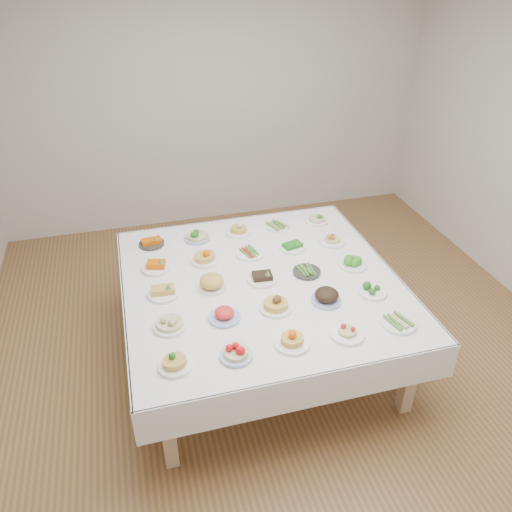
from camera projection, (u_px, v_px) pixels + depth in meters
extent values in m
plane|color=#905B3C|center=(276.00, 344.00, 4.33)|extent=(5.00, 5.00, 0.00)
cube|color=beige|center=(213.00, 105.00, 5.62)|extent=(5.00, 0.02, 2.80)
cube|color=white|center=(261.00, 283.00, 3.87)|extent=(2.09, 2.09, 0.06)
cube|color=white|center=(231.00, 232.00, 4.78)|extent=(2.11, 0.01, 0.28)
cube|color=white|center=(307.00, 392.00, 3.08)|extent=(2.11, 0.02, 0.28)
cube|color=white|center=(381.00, 275.00, 4.16)|extent=(0.01, 2.11, 0.28)
cube|color=white|center=(126.00, 317.00, 3.69)|extent=(0.02, 2.11, 0.28)
cube|color=tan|center=(168.00, 428.00, 3.17)|extent=(0.09, 0.09, 0.69)
cube|color=tan|center=(410.00, 375.00, 3.56)|extent=(0.09, 0.09, 0.69)
cube|color=tan|center=(145.00, 278.00, 4.58)|extent=(0.09, 0.09, 0.69)
cube|color=tan|center=(320.00, 252.00, 4.96)|extent=(0.09, 0.09, 0.69)
cylinder|color=white|center=(175.00, 366.00, 3.06)|extent=(0.20, 0.20, 0.02)
cylinder|color=#4C66B2|center=(236.00, 356.00, 3.14)|extent=(0.21, 0.21, 0.02)
cylinder|color=white|center=(292.00, 343.00, 3.23)|extent=(0.23, 0.23, 0.02)
cylinder|color=white|center=(347.00, 334.00, 3.31)|extent=(0.22, 0.22, 0.02)
cylinder|color=white|center=(399.00, 324.00, 3.40)|extent=(0.24, 0.24, 0.02)
cylinder|color=white|center=(170.00, 326.00, 3.38)|extent=(0.23, 0.23, 0.02)
cylinder|color=#4C66B2|center=(225.00, 318.00, 3.45)|extent=(0.22, 0.22, 0.02)
cylinder|color=white|center=(276.00, 308.00, 3.54)|extent=(0.22, 0.22, 0.02)
cylinder|color=#4C66B2|center=(326.00, 300.00, 3.62)|extent=(0.22, 0.22, 0.02)
cylinder|color=white|center=(372.00, 292.00, 3.70)|extent=(0.21, 0.21, 0.02)
cylinder|color=white|center=(164.00, 294.00, 3.69)|extent=(0.23, 0.23, 0.02)
cylinder|color=white|center=(212.00, 288.00, 3.75)|extent=(0.20, 0.20, 0.02)
cylinder|color=white|center=(262.00, 279.00, 3.84)|extent=(0.23, 0.23, 0.02)
cylinder|color=#2F2C2A|center=(307.00, 272.00, 3.93)|extent=(0.22, 0.22, 0.02)
cylinder|color=white|center=(353.00, 265.00, 4.01)|extent=(0.22, 0.22, 0.02)
cylinder|color=white|center=(157.00, 268.00, 3.98)|extent=(0.23, 0.23, 0.02)
cylinder|color=white|center=(205.00, 261.00, 4.07)|extent=(0.22, 0.22, 0.02)
cylinder|color=white|center=(250.00, 254.00, 4.16)|extent=(0.23, 0.23, 0.02)
cylinder|color=white|center=(292.00, 248.00, 4.24)|extent=(0.22, 0.22, 0.02)
cylinder|color=white|center=(332.00, 242.00, 4.33)|extent=(0.22, 0.22, 0.02)
cylinder|color=#2F2C2A|center=(152.00, 244.00, 4.29)|extent=(0.21, 0.21, 0.02)
cylinder|color=#4C66B2|center=(197.00, 238.00, 4.37)|extent=(0.22, 0.22, 0.02)
cylinder|color=white|center=(239.00, 233.00, 4.46)|extent=(0.22, 0.22, 0.02)
cylinder|color=white|center=(277.00, 227.00, 4.55)|extent=(0.20, 0.20, 0.02)
cylinder|color=white|center=(317.00, 221.00, 4.64)|extent=(0.21, 0.21, 0.02)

